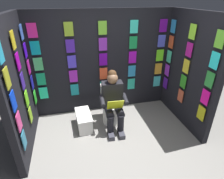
{
  "coord_description": "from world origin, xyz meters",
  "views": [
    {
      "loc": [
        0.71,
        2.14,
        2.43
      ],
      "look_at": [
        -0.02,
        -0.9,
        0.85
      ],
      "focal_mm": 30.03,
      "sensor_mm": 36.0,
      "label": 1
    }
  ],
  "objects": [
    {
      "name": "ground_plane",
      "position": [
        0.0,
        0.0,
        0.0
      ],
      "size": [
        30.0,
        30.0,
        0.0
      ],
      "primitive_type": "plane",
      "color": "gray"
    },
    {
      "name": "display_wall_back",
      "position": [
        -0.0,
        -1.69,
        1.11
      ],
      "size": [
        3.08,
        0.14,
        2.21
      ],
      "color": "black",
      "rests_on": "ground"
    },
    {
      "name": "comic_longbox_near",
      "position": [
        0.54,
        -1.01,
        0.16
      ],
      "size": [
        0.32,
        0.6,
        0.32
      ],
      "rotation": [
        0.0,
        0.0,
        0.05
      ],
      "color": "white",
      "rests_on": "ground"
    },
    {
      "name": "person_reading",
      "position": [
        -0.04,
        -0.9,
        0.6
      ],
      "size": [
        0.54,
        0.7,
        1.19
      ],
      "rotation": [
        0.0,
        0.0,
        -0.06
      ],
      "color": "black",
      "rests_on": "ground"
    },
    {
      "name": "toilet",
      "position": [
        -0.06,
        -1.13,
        0.33
      ],
      "size": [
        0.42,
        0.56,
        0.77
      ],
      "rotation": [
        0.0,
        0.0,
        -0.06
      ],
      "color": "white",
      "rests_on": "ground"
    },
    {
      "name": "display_wall_right",
      "position": [
        1.54,
        -0.82,
        1.11
      ],
      "size": [
        0.14,
        1.64,
        2.21
      ],
      "color": "black",
      "rests_on": "ground"
    },
    {
      "name": "display_wall_left",
      "position": [
        -1.54,
        -0.82,
        1.11
      ],
      "size": [
        0.14,
        1.64,
        2.21
      ],
      "color": "black",
      "rests_on": "ground"
    }
  ]
}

